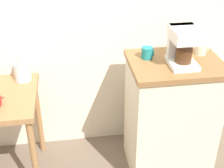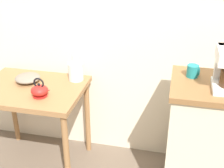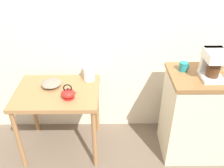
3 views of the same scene
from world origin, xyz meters
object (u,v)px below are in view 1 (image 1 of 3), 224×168
at_px(coffee_maker, 183,44).
at_px(mug_small_cream, 201,48).
at_px(glass_carafe_vase, 22,70).
at_px(mug_dark_teal, 147,53).
at_px(table_clock, 182,44).

xyz_separation_m(coffee_maker, mug_small_cream, (0.19, 0.13, -0.10)).
distance_m(glass_carafe_vase, mug_small_cream, 1.31).
height_order(coffee_maker, mug_dark_teal, coffee_maker).
bearing_deg(table_clock, coffee_maker, -109.03).
xyz_separation_m(mug_dark_teal, table_clock, (0.28, 0.09, 0.01)).
bearing_deg(coffee_maker, mug_small_cream, 34.31).
bearing_deg(coffee_maker, mug_dark_teal, 149.84).
xyz_separation_m(glass_carafe_vase, mug_dark_teal, (0.89, -0.17, 0.16)).
distance_m(coffee_maker, table_clock, 0.23).
bearing_deg(mug_dark_teal, glass_carafe_vase, 168.86).
bearing_deg(glass_carafe_vase, coffee_maker, -15.06).
bearing_deg(table_clock, glass_carafe_vase, 175.60).
height_order(mug_small_cream, mug_dark_teal, mug_small_cream).
bearing_deg(glass_carafe_vase, mug_dark_teal, -11.14).
bearing_deg(table_clock, mug_small_cream, -31.15).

